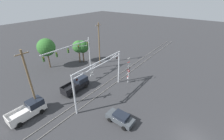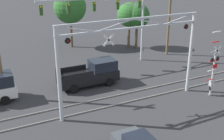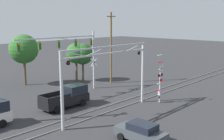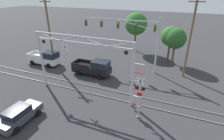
{
  "view_description": "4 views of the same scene",
  "coord_description": "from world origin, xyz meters",
  "views": [
    {
      "loc": [
        -15.93,
        0.46,
        16.44
      ],
      "look_at": [
        2.39,
        14.34,
        4.35
      ],
      "focal_mm": 24.0,
      "sensor_mm": 36.0,
      "label": 1
    },
    {
      "loc": [
        -9.92,
        -1.7,
        10.25
      ],
      "look_at": [
        -2.16,
        13.99,
        3.55
      ],
      "focal_mm": 45.0,
      "sensor_mm": 36.0,
      "label": 2
    },
    {
      "loc": [
        -19.09,
        -3.12,
        9.14
      ],
      "look_at": [
        -0.19,
        14.37,
        4.5
      ],
      "focal_mm": 45.0,
      "sensor_mm": 36.0,
      "label": 3
    },
    {
      "loc": [
        9.39,
        0.62,
        10.89
      ],
      "look_at": [
        1.96,
        18.49,
        1.89
      ],
      "focal_mm": 28.0,
      "sensor_mm": 36.0,
      "label": 4
    }
  ],
  "objects": [
    {
      "name": "rail_track_near",
      "position": [
        0.0,
        15.34,
        0.05
      ],
      "size": [
        80.0,
        0.08,
        0.1
      ],
      "primitive_type": "cube",
      "color": "gray",
      "rests_on": "ground_plane"
    },
    {
      "name": "rail_track_far",
      "position": [
        0.0,
        16.77,
        0.05
      ],
      "size": [
        80.0,
        0.08,
        0.1
      ],
      "primitive_type": "cube",
      "color": "gray",
      "rests_on": "ground_plane"
    },
    {
      "name": "crossing_gantry",
      "position": [
        -0.01,
        15.05,
        4.4
      ],
      "size": [
        11.31,
        0.29,
        6.69
      ],
      "color": "#B7BABF",
      "rests_on": "ground_plane"
    },
    {
      "name": "crossing_signal_mast",
      "position": [
        6.62,
        13.48,
        2.1
      ],
      "size": [
        1.03,
        0.35,
        5.41
      ],
      "color": "#B7BABF",
      "rests_on": "ground_plane"
    },
    {
      "name": "traffic_signal_span",
      "position": [
        3.08,
        23.72,
        5.47
      ],
      "size": [
        11.37,
        0.39,
        7.66
      ],
      "color": "#B7BABF",
      "rests_on": "ground_plane"
    },
    {
      "name": "pickup_truck_lead",
      "position": [
        -1.3,
        19.8,
        1.06
      ],
      "size": [
        5.35,
        2.16,
        2.21
      ],
      "color": "black",
      "rests_on": "ground_plane"
    },
    {
      "name": "pickup_truck_following",
      "position": [
        -10.02,
        20.22,
        1.06
      ],
      "size": [
        5.2,
        2.16,
        2.21
      ],
      "color": "silver",
      "rests_on": "ground_plane"
    },
    {
      "name": "sedan_waiting",
      "position": [
        -2.95,
        8.84,
        0.77
      ],
      "size": [
        1.97,
        4.0,
        1.52
      ],
      "color": "#3D4247",
      "rests_on": "ground_plane"
    },
    {
      "name": "utility_pole_left",
      "position": [
        -8.67,
        20.46,
        5.12
      ],
      "size": [
        1.8,
        0.28,
        9.95
      ],
      "color": "brown",
      "rests_on": "ground_plane"
    },
    {
      "name": "utility_pole_right",
      "position": [
        10.17,
        24.16,
        5.24
      ],
      "size": [
        1.8,
        0.28,
        10.17
      ],
      "color": "brown",
      "rests_on": "ground_plane"
    },
    {
      "name": "background_tree_beyond_span",
      "position": [
        1.02,
        32.21,
        5.1
      ],
      "size": [
        4.07,
        4.07,
        7.16
      ],
      "color": "brown",
      "rests_on": "ground_plane"
    },
    {
      "name": "background_tree_far_left_verge",
      "position": [
        7.55,
        28.79,
        4.2
      ],
      "size": [
        3.03,
        3.03,
        5.75
      ],
      "color": "brown",
      "rests_on": "ground_plane"
    },
    {
      "name": "background_tree_far_right_verge",
      "position": [
        8.34,
        28.21,
        4.07
      ],
      "size": [
        3.16,
        3.16,
        5.68
      ],
      "color": "brown",
      "rests_on": "ground_plane"
    }
  ]
}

